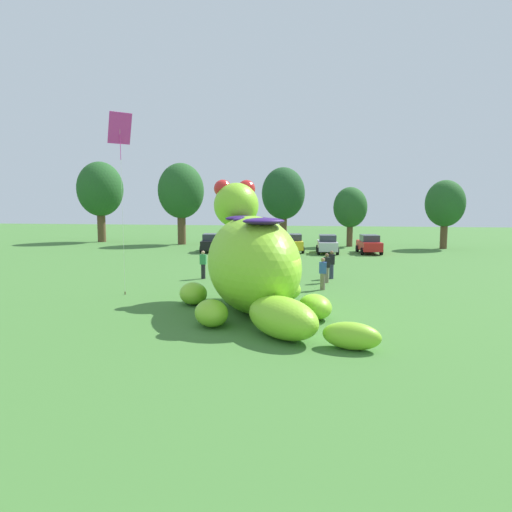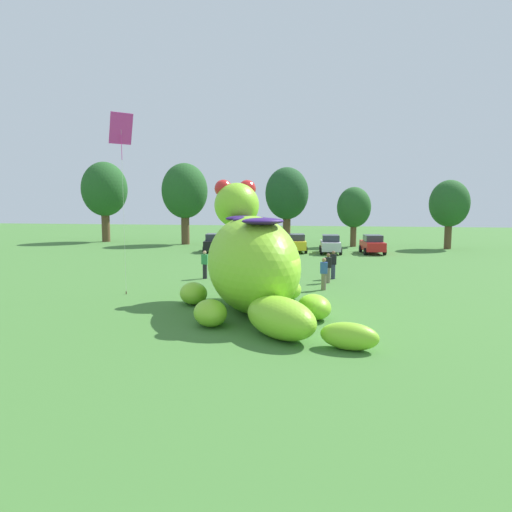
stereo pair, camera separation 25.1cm
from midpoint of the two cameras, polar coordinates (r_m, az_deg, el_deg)
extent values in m
plane|color=#427533|center=(18.25, 2.94, -7.92)|extent=(160.00, 160.00, 0.00)
ellipsoid|color=#8CD12D|center=(19.42, -0.16, -0.98)|extent=(6.24, 8.01, 4.03)
ellipsoid|color=#8CD12D|center=(22.23, -2.07, 6.27)|extent=(2.91, 3.01, 2.13)
sphere|color=red|center=(22.45, -3.72, 8.30)|extent=(0.85, 0.85, 0.85)
sphere|color=red|center=(22.69, -0.78, 8.30)|extent=(0.85, 0.85, 0.85)
ellipsoid|color=navy|center=(20.84, -1.24, 4.64)|extent=(2.00, 1.84, 0.27)
ellipsoid|color=navy|center=(19.27, -0.16, 4.50)|extent=(2.00, 1.84, 0.27)
ellipsoid|color=navy|center=(17.54, 1.25, 4.31)|extent=(2.00, 1.84, 0.27)
ellipsoid|color=#8CD12D|center=(21.19, -7.37, -4.59)|extent=(1.84, 2.08, 0.99)
ellipsoid|color=#8CD12D|center=(22.15, 4.25, -4.07)|extent=(1.84, 2.08, 0.99)
ellipsoid|color=#8CD12D|center=(17.39, -5.23, -6.99)|extent=(1.84, 2.08, 0.99)
ellipsoid|color=#8CD12D|center=(18.46, 7.59, -6.23)|extent=(1.84, 2.08, 0.99)
ellipsoid|color=#8CD12D|center=(15.76, 3.48, -7.58)|extent=(3.41, 3.43, 1.41)
ellipsoid|color=#8CD12D|center=(14.89, 11.91, -9.65)|extent=(2.00, 1.28, 0.86)
cube|color=black|center=(44.41, -4.93, 1.47)|extent=(2.32, 4.31, 0.80)
cube|color=#2D333D|center=(44.21, -4.96, 2.36)|extent=(1.78, 2.18, 0.60)
cylinder|color=black|center=(45.81, -5.81, 1.11)|extent=(0.34, 0.67, 0.64)
cylinder|color=black|center=(45.62, -3.69, 1.11)|extent=(0.34, 0.67, 0.64)
cylinder|color=black|center=(43.30, -6.23, 0.80)|extent=(0.34, 0.67, 0.64)
cylinder|color=black|center=(43.10, -3.99, 0.80)|extent=(0.34, 0.67, 0.64)
cube|color=#2347B7|center=(44.42, -0.19, 1.50)|extent=(1.87, 4.17, 0.80)
cube|color=#2D333D|center=(44.21, -0.22, 2.38)|extent=(1.58, 2.03, 0.60)
cylinder|color=black|center=(45.83, -1.02, 1.14)|extent=(0.27, 0.65, 0.64)
cylinder|color=black|center=(45.59, 1.09, 1.12)|extent=(0.27, 0.65, 0.64)
cylinder|color=black|center=(43.33, -1.55, 0.84)|extent=(0.27, 0.65, 0.64)
cylinder|color=black|center=(43.08, 0.68, 0.81)|extent=(0.27, 0.65, 0.64)
cube|color=yellow|center=(44.02, 5.13, 1.43)|extent=(2.26, 4.30, 0.80)
cube|color=#2D333D|center=(43.81, 5.15, 2.32)|extent=(1.76, 2.16, 0.60)
cylinder|color=black|center=(45.29, 3.97, 1.07)|extent=(0.33, 0.67, 0.64)
cylinder|color=black|center=(45.37, 6.12, 1.06)|extent=(0.33, 0.67, 0.64)
cylinder|color=black|center=(42.76, 4.07, 0.75)|extent=(0.33, 0.67, 0.64)
cylinder|color=black|center=(42.84, 6.35, 0.74)|extent=(0.33, 0.67, 0.64)
cube|color=#B7BABF|center=(43.21, 9.32, 1.27)|extent=(2.00, 4.22, 0.80)
cube|color=#2D333D|center=(43.00, 9.34, 2.19)|extent=(1.64, 2.07, 0.60)
cylinder|color=black|center=(44.47, 8.12, 0.92)|extent=(0.29, 0.66, 0.64)
cylinder|color=black|center=(44.56, 10.31, 0.89)|extent=(0.29, 0.66, 0.64)
cylinder|color=black|center=(41.94, 8.24, 0.59)|extent=(0.29, 0.66, 0.64)
cylinder|color=black|center=(42.04, 10.56, 0.56)|extent=(0.29, 0.66, 0.64)
cube|color=red|center=(43.87, 14.31, 1.24)|extent=(2.21, 4.28, 0.80)
cube|color=#2D333D|center=(43.67, 14.37, 2.13)|extent=(1.73, 2.14, 0.60)
cylinder|color=black|center=(45.00, 12.92, 0.89)|extent=(0.32, 0.67, 0.64)
cylinder|color=black|center=(45.32, 15.04, 0.87)|extent=(0.32, 0.67, 0.64)
cylinder|color=black|center=(42.51, 13.50, 0.56)|extent=(0.32, 0.67, 0.64)
cylinder|color=black|center=(42.85, 15.74, 0.54)|extent=(0.32, 0.67, 0.64)
cylinder|color=brown|center=(58.86, -17.90, 3.33)|extent=(0.96, 0.96, 3.37)
ellipsoid|color=#235623|center=(58.82, -18.06, 7.85)|extent=(5.39, 5.39, 6.46)
cylinder|color=brown|center=(52.98, -8.57, 3.17)|extent=(0.91, 0.91, 3.20)
ellipsoid|color=#235623|center=(52.93, -8.65, 7.95)|extent=(5.12, 5.12, 6.15)
cylinder|color=brown|center=(52.99, 3.93, 3.15)|extent=(0.87, 0.87, 3.05)
ellipsoid|color=#1E4C23|center=(52.92, 3.97, 7.71)|extent=(4.89, 4.89, 5.86)
cylinder|color=brown|center=(50.63, 12.04, 2.41)|extent=(0.64, 0.64, 2.23)
ellipsoid|color=#235623|center=(50.52, 12.12, 5.90)|extent=(3.57, 3.57, 4.29)
cylinder|color=brown|center=(50.83, 22.70, 2.19)|extent=(0.70, 0.70, 2.45)
ellipsoid|color=#235623|center=(50.72, 22.86, 6.00)|extent=(3.92, 3.92, 4.70)
cylinder|color=#2D334C|center=(28.47, 9.73, -1.92)|extent=(0.26, 0.26, 0.88)
cube|color=black|center=(28.37, 9.76, -0.44)|extent=(0.38, 0.22, 0.60)
sphere|color=brown|center=(28.33, 9.77, 0.40)|extent=(0.22, 0.22, 0.22)
cylinder|color=#726656|center=(27.00, 9.12, -2.36)|extent=(0.26, 0.26, 0.88)
cube|color=black|center=(26.90, 9.15, -0.80)|extent=(0.38, 0.22, 0.60)
sphere|color=brown|center=(26.85, 9.16, 0.09)|extent=(0.22, 0.22, 0.22)
cylinder|color=#726656|center=(24.73, 8.63, -3.15)|extent=(0.26, 0.26, 0.88)
cube|color=#2D4CA5|center=(24.62, 8.66, -1.45)|extent=(0.38, 0.22, 0.60)
sphere|color=#9E7051|center=(24.57, 8.67, -0.48)|extent=(0.22, 0.22, 0.22)
cylinder|color=black|center=(28.33, -6.07, -1.90)|extent=(0.26, 0.26, 0.88)
cube|color=#338C4C|center=(28.23, -6.08, -0.42)|extent=(0.38, 0.22, 0.60)
sphere|color=tan|center=(28.19, -6.09, 0.43)|extent=(0.22, 0.22, 0.22)
cylinder|color=brown|center=(24.23, -15.42, -4.39)|extent=(0.06, 0.06, 0.15)
cylinder|color=silver|center=(23.82, -15.71, 5.31)|extent=(0.01, 0.01, 8.01)
cube|color=#D833A5|center=(24.10, -16.01, 14.87)|extent=(1.13, 1.13, 1.44)
cylinder|color=#D833A5|center=(23.98, -15.94, 12.75)|extent=(0.03, 0.03, 1.20)
camera|label=1|loc=(0.13, -89.65, 0.04)|focal=32.45mm
camera|label=2|loc=(0.13, 90.35, -0.04)|focal=32.45mm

